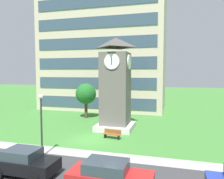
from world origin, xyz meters
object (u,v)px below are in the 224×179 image
object	(u,v)px
street_lamp	(41,117)
tree_streetside	(86,94)
parked_car_black	(25,162)
park_bench	(112,134)
parked_car_red	(109,176)
clock_tower	(116,89)

from	to	relation	value
street_lamp	tree_streetside	bearing A→B (deg)	98.68
street_lamp	parked_car_black	size ratio (longest dim) A/B	1.17
park_bench	parked_car_red	world-z (taller)	parked_car_red
park_bench	street_lamp	distance (m)	7.63
street_lamp	parked_car_black	world-z (taller)	street_lamp
street_lamp	park_bench	bearing A→B (deg)	55.74
clock_tower	tree_streetside	bearing A→B (deg)	139.01
parked_car_black	parked_car_red	xyz separation A→B (m)	(5.71, -0.41, 0.00)
park_bench	parked_car_black	world-z (taller)	parked_car_black
park_bench	street_lamp	xyz separation A→B (m)	(-4.03, -5.92, 2.63)
tree_streetside	parked_car_black	distance (m)	18.01
street_lamp	tree_streetside	world-z (taller)	tree_streetside
park_bench	parked_car_black	bearing A→B (deg)	-109.85
park_bench	tree_streetside	bearing A→B (deg)	126.12
street_lamp	parked_car_black	bearing A→B (deg)	-75.98
street_lamp	parked_car_red	size ratio (longest dim) A/B	1.04
clock_tower	street_lamp	bearing A→B (deg)	-109.71
park_bench	parked_car_red	distance (m)	9.75
street_lamp	tree_streetside	distance (m)	14.64
parked_car_red	tree_streetside	bearing A→B (deg)	115.81
park_bench	tree_streetside	size ratio (longest dim) A/B	0.37
tree_streetside	clock_tower	bearing A→B (deg)	-40.99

